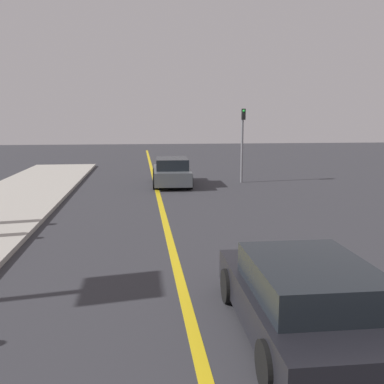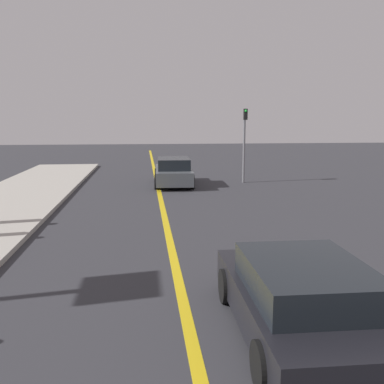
{
  "view_description": "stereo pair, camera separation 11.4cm",
  "coord_description": "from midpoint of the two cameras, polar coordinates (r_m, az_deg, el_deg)",
  "views": [
    {
      "loc": [
        -0.76,
        2.62,
        3.21
      ],
      "look_at": [
        0.67,
        14.3,
        1.21
      ],
      "focal_mm": 40.0,
      "sensor_mm": 36.0,
      "label": 1
    },
    {
      "loc": [
        -0.65,
        2.61,
        3.21
      ],
      "look_at": [
        0.67,
        14.3,
        1.21
      ],
      "focal_mm": 40.0,
      "sensor_mm": 36.0,
      "label": 2
    }
  ],
  "objects": [
    {
      "name": "car_ahead_center",
      "position": [
        21.16,
        -2.89,
        2.68
      ],
      "size": [
        1.97,
        4.28,
        1.35
      ],
      "rotation": [
        0.0,
        0.0,
        -0.03
      ],
      "color": "#4C5156",
      "rests_on": "ground_plane"
    },
    {
      "name": "traffic_light",
      "position": [
        22.0,
        6.59,
        7.25
      ],
      "size": [
        0.18,
        0.4,
        3.75
      ],
      "color": "slate",
      "rests_on": "ground_plane"
    },
    {
      "name": "car_near_right_lane",
      "position": [
        6.73,
        14.33,
        -13.64
      ],
      "size": [
        2.01,
        4.03,
        1.2
      ],
      "rotation": [
        0.0,
        0.0,
        -0.01
      ],
      "color": "black",
      "rests_on": "ground_plane"
    },
    {
      "name": "road_center_line",
      "position": [
        15.73,
        -4.28,
        -2.16
      ],
      "size": [
        0.2,
        60.0,
        0.01
      ],
      "color": "gold",
      "rests_on": "ground_plane"
    }
  ]
}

